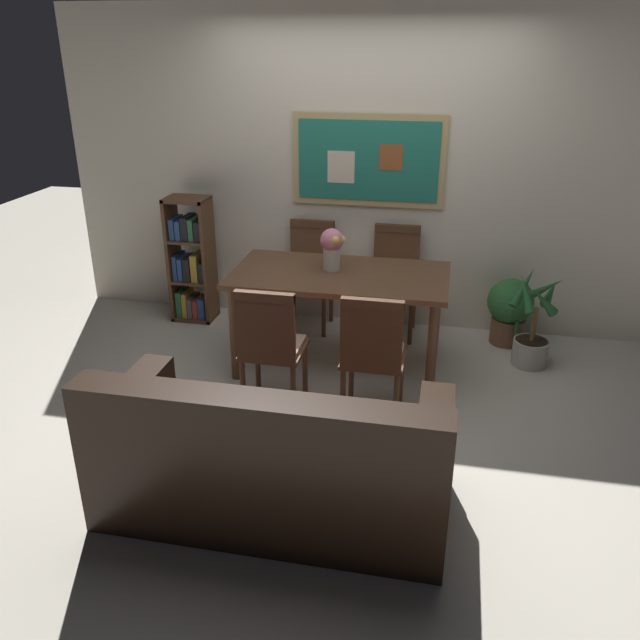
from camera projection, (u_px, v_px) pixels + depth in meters
name	position (u px, v px, depth m)	size (l,w,h in m)	color
ground_plane	(332.00, 400.00, 4.53)	(12.00, 12.00, 0.00)	beige
wall_back_with_painting	(366.00, 173.00, 5.35)	(5.20, 0.14, 2.60)	beige
dining_table	(339.00, 286.00, 4.74)	(1.57, 0.85, 0.76)	brown
dining_chair_far_right	(395.00, 271.00, 5.40)	(0.40, 0.41, 0.91)	brown
dining_chair_near_left	(270.00, 341.00, 4.16)	(0.40, 0.41, 0.91)	brown
dining_chair_far_left	(310.00, 266.00, 5.53)	(0.40, 0.41, 0.91)	brown
dining_chair_near_right	(373.00, 349.00, 4.06)	(0.40, 0.41, 0.91)	brown
leather_couch	(272.00, 462.00, 3.36)	(1.80, 0.84, 0.84)	black
bookshelf	(192.00, 264.00, 5.66)	(0.36, 0.28, 1.10)	brown
potted_ivy	(510.00, 309.00, 5.27)	(0.37, 0.37, 0.59)	brown
potted_palm	(533.00, 330.00, 4.93)	(0.43, 0.41, 0.76)	#B2ADA3
flower_vase	(332.00, 246.00, 4.70)	(0.18, 0.18, 0.31)	beige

